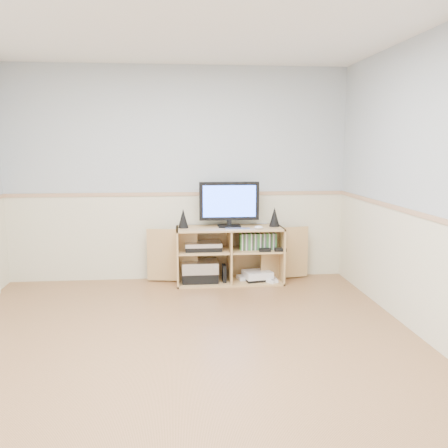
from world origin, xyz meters
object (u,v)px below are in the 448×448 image
(media_cabinet, at_px, (229,253))
(monitor, at_px, (229,202))
(game_consoles, at_px, (256,276))
(keyboard, at_px, (238,229))

(media_cabinet, height_order, monitor, monitor)
(monitor, distance_m, game_consoles, 0.92)
(media_cabinet, distance_m, keyboard, 0.39)
(media_cabinet, distance_m, game_consoles, 0.42)
(keyboard, xyz_separation_m, game_consoles, (0.24, 0.13, -0.59))
(monitor, relative_size, game_consoles, 1.50)
(game_consoles, bearing_deg, keyboard, -152.04)
(monitor, xyz_separation_m, keyboard, (0.08, -0.19, -0.28))
(media_cabinet, relative_size, game_consoles, 4.17)
(media_cabinet, height_order, game_consoles, media_cabinet)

